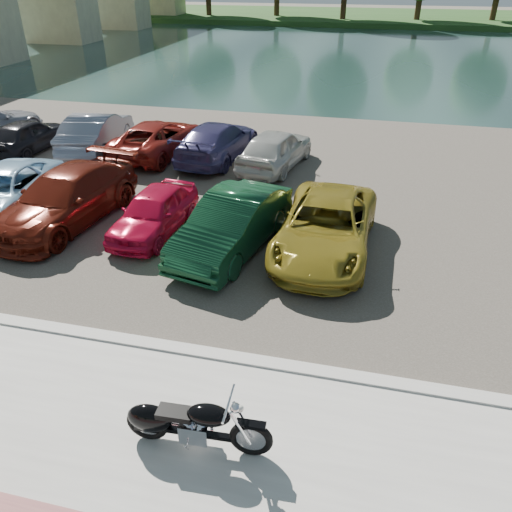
{
  "coord_description": "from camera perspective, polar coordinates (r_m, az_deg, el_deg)",
  "views": [
    {
      "loc": [
        2.32,
        -4.98,
        6.65
      ],
      "look_at": [
        0.15,
        4.2,
        1.1
      ],
      "focal_mm": 35.0,
      "sensor_mm": 36.0,
      "label": 1
    }
  ],
  "objects": [
    {
      "name": "car_10",
      "position": [
        20.54,
        -11.15,
        13.11
      ],
      "size": [
        2.7,
        5.0,
        1.33
      ],
      "primitive_type": "imported",
      "rotation": [
        0.0,
        0.0,
        3.04
      ],
      "color": "maroon",
      "rests_on": "parking_lot"
    },
    {
      "name": "car_4",
      "position": [
        14.27,
        -11.58,
        5.0
      ],
      "size": [
        1.67,
        3.71,
        1.23
      ],
      "primitive_type": "imported",
      "rotation": [
        0.0,
        0.0,
        -0.06
      ],
      "color": "red",
      "rests_on": "parking_lot"
    },
    {
      "name": "car_9",
      "position": [
        21.53,
        -17.78,
        13.33
      ],
      "size": [
        2.31,
        4.85,
        1.54
      ],
      "primitive_type": "imported",
      "rotation": [
        0.0,
        0.0,
        3.29
      ],
      "color": "slate",
      "rests_on": "parking_lot"
    },
    {
      "name": "parking_lot",
      "position": [
        17.45,
        4.73,
        8.05
      ],
      "size": [
        60.0,
        18.0,
        0.04
      ],
      "primitive_type": "cube",
      "color": "#423E35",
      "rests_on": "ground"
    },
    {
      "name": "motorcycle",
      "position": [
        8.14,
        -8.19,
        -18.35
      ],
      "size": [
        2.33,
        0.75,
        1.05
      ],
      "rotation": [
        0.0,
        0.0,
        0.05
      ],
      "color": "black",
      "rests_on": "promenade"
    },
    {
      "name": "car_6",
      "position": [
        13.07,
        7.99,
        3.3
      ],
      "size": [
        2.52,
        5.13,
        1.4
      ],
      "primitive_type": "imported",
      "rotation": [
        0.0,
        0.0,
        -0.04
      ],
      "color": "olive",
      "rests_on": "parking_lot"
    },
    {
      "name": "car_3",
      "position": [
        15.5,
        -20.87,
        6.23
      ],
      "size": [
        2.75,
        5.4,
        1.5
      ],
      "primitive_type": "imported",
      "rotation": [
        0.0,
        0.0,
        -0.13
      ],
      "color": "#58170C",
      "rests_on": "parking_lot"
    },
    {
      "name": "ground",
      "position": [
        8.62,
        -7.91,
        -20.37
      ],
      "size": [
        200.0,
        200.0,
        0.0
      ],
      "primitive_type": "plane",
      "color": "#595447",
      "rests_on": "ground"
    },
    {
      "name": "car_12",
      "position": [
        18.75,
        2.24,
        12.16
      ],
      "size": [
        2.46,
        4.48,
        1.44
      ],
      "primitive_type": "imported",
      "rotation": [
        0.0,
        0.0,
        2.95
      ],
      "color": "#B7B7B2",
      "rests_on": "parking_lot"
    },
    {
      "name": "car_8",
      "position": [
        22.48,
        -24.66,
        12.43
      ],
      "size": [
        1.84,
        3.97,
        1.32
      ],
      "primitive_type": "imported",
      "rotation": [
        0.0,
        0.0,
        3.07
      ],
      "color": "black",
      "rests_on": "parking_lot"
    },
    {
      "name": "car_11",
      "position": [
        19.72,
        -4.42,
        12.98
      ],
      "size": [
        2.48,
        5.04,
        1.41
      ],
      "primitive_type": "imported",
      "rotation": [
        0.0,
        0.0,
        3.04
      ],
      "color": "navy",
      "rests_on": "parking_lot"
    },
    {
      "name": "river",
      "position": [
        45.52,
        11.04,
        21.58
      ],
      "size": [
        120.0,
        40.0,
        0.0
      ],
      "primitive_type": "cube",
      "color": "#1B3130",
      "rests_on": "ground"
    },
    {
      "name": "far_bank",
      "position": [
        77.27,
        12.79,
        25.11
      ],
      "size": [
        120.0,
        24.0,
        0.6
      ],
      "primitive_type": "cube",
      "color": "#1C4117",
      "rests_on": "ground"
    },
    {
      "name": "promenade",
      "position": [
        8.04,
        -10.65,
        -25.41
      ],
      "size": [
        60.0,
        6.0,
        0.1
      ],
      "primitive_type": "cube",
      "color": "#ABA7A1",
      "rests_on": "ground"
    },
    {
      "name": "kerb",
      "position": [
        9.86,
        -3.86,
        -11.42
      ],
      "size": [
        60.0,
        0.3,
        0.14
      ],
      "primitive_type": "cube",
      "color": "#ABA7A1",
      "rests_on": "ground"
    },
    {
      "name": "car_2",
      "position": [
        16.99,
        -27.0,
        6.6
      ],
      "size": [
        2.68,
        4.97,
        1.32
      ],
      "primitive_type": "imported",
      "rotation": [
        0.0,
        0.0,
        0.1
      ],
      "color": "#A0CBE9",
      "rests_on": "parking_lot"
    },
    {
      "name": "car_5",
      "position": [
        13.01,
        -2.72,
        3.66
      ],
      "size": [
        2.48,
        4.76,
        1.49
      ],
      "primitive_type": "imported",
      "rotation": [
        0.0,
        0.0,
        -0.21
      ],
      "color": "#0F371F",
      "rests_on": "parking_lot"
    }
  ]
}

